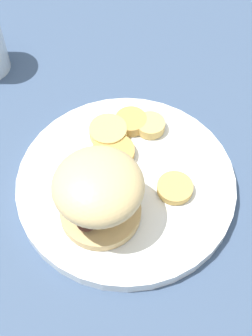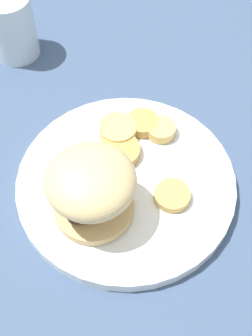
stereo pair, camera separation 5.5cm
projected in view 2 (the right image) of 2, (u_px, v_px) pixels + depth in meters
ground_plane at (126, 188)px, 0.59m from camera, size 4.00×4.00×0.00m
dinner_plate at (126, 183)px, 0.58m from camera, size 0.27×0.27×0.02m
sandwich at (91, 187)px, 0.51m from camera, size 0.10×0.10×0.09m
potato_round_0 at (143, 123)px, 0.61m from camera, size 0.04×0.04×0.01m
potato_round_1 at (119, 151)px, 0.59m from camera, size 0.05×0.05×0.01m
potato_round_2 at (118, 130)px, 0.60m from camera, size 0.05×0.05×0.01m
potato_round_3 at (161, 130)px, 0.60m from camera, size 0.04×0.04×0.01m
potato_round_4 at (172, 195)px, 0.55m from camera, size 0.04×0.04×0.01m
drinking_glass at (12, 26)px, 0.68m from camera, size 0.07×0.07×0.10m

